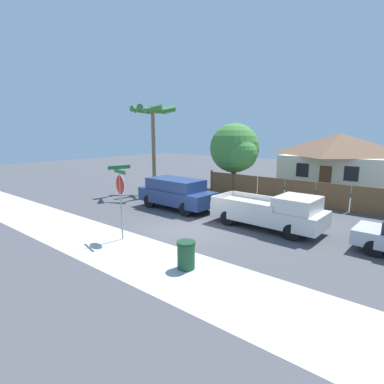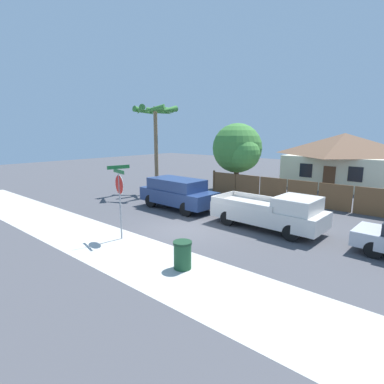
% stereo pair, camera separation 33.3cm
% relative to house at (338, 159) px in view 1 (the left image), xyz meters
% --- Properties ---
extents(ground_plane, '(80.00, 80.00, 0.00)m').
position_rel_house_xyz_m(ground_plane, '(-2.41, -17.76, -2.35)').
color(ground_plane, '#47474C').
extents(sidewalk_strip, '(36.00, 3.20, 0.01)m').
position_rel_house_xyz_m(sidewalk_strip, '(-2.41, -21.36, -2.34)').
color(sidewalk_strip, beige).
rests_on(sidewalk_strip, ground).
extents(wooden_fence, '(13.89, 0.12, 1.67)m').
position_rel_house_xyz_m(wooden_fence, '(0.04, -9.35, -1.56)').
color(wooden_fence, brown).
rests_on(wooden_fence, ground).
extents(house, '(8.72, 7.75, 4.52)m').
position_rel_house_xyz_m(house, '(0.00, 0.00, 0.00)').
color(house, beige).
rests_on(house, ground).
extents(oak_tree, '(4.06, 3.87, 5.29)m').
position_rel_house_xyz_m(oak_tree, '(-5.69, -7.76, 0.92)').
color(oak_tree, brown).
rests_on(oak_tree, ground).
extents(palm_tree, '(3.16, 3.38, 6.48)m').
position_rel_house_xyz_m(palm_tree, '(-9.86, -12.60, 3.25)').
color(palm_tree, brown).
rests_on(palm_tree, ground).
extents(red_suv, '(4.94, 2.16, 1.83)m').
position_rel_house_xyz_m(red_suv, '(-5.32, -15.13, -1.34)').
color(red_suv, navy).
rests_on(red_suv, ground).
extents(orange_pickup, '(5.41, 2.25, 1.73)m').
position_rel_house_xyz_m(orange_pickup, '(0.79, -15.14, -1.50)').
color(orange_pickup, silver).
rests_on(orange_pickup, ground).
extents(stop_sign, '(1.06, 0.96, 3.20)m').
position_rel_house_xyz_m(stop_sign, '(-3.60, -20.57, -0.15)').
color(stop_sign, gray).
rests_on(stop_sign, ground).
extents(trash_bin, '(0.64, 0.64, 0.96)m').
position_rel_house_xyz_m(trash_bin, '(0.38, -21.02, -1.86)').
color(trash_bin, '#1E4C2D').
rests_on(trash_bin, ground).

